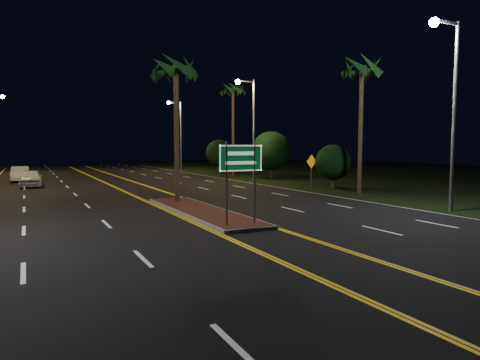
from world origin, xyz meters
TOP-DOWN VIEW (x-y plane):
  - ground at (0.00, 0.00)m, footprint 120.00×120.00m
  - grass_right at (30.00, 25.00)m, footprint 40.00×110.00m
  - median_island at (0.00, 7.00)m, footprint 2.25×10.25m
  - highway_sign at (0.00, 2.80)m, footprint 1.80×0.08m
  - streetlight_right_near at (10.61, 2.00)m, footprint 1.91×0.44m
  - streetlight_right_mid at (10.61, 22.00)m, footprint 1.91×0.44m
  - streetlight_right_far at (10.61, 42.00)m, footprint 1.91×0.44m
  - palm_median at (0.00, 10.50)m, footprint 2.40×2.40m
  - palm_right_near at (12.50, 10.00)m, footprint 2.40×2.40m
  - palm_right_far at (12.80, 30.00)m, footprint 2.40×2.40m
  - shrub_near at (13.50, 14.00)m, footprint 2.70×2.70m
  - shrub_mid at (14.00, 24.00)m, footprint 3.78×3.78m
  - shrub_far at (13.80, 36.00)m, footprint 3.24×3.24m
  - car_near at (-7.03, 25.23)m, footprint 2.18×4.77m
  - car_far at (-7.80, 31.37)m, footprint 2.20×4.80m
  - warning_sign at (12.16, 14.91)m, footprint 1.04×0.25m

SIDE VIEW (x-z plane):
  - ground at x=0.00m, z-range 0.00..0.00m
  - grass_right at x=30.00m, z-range 0.00..0.01m
  - median_island at x=0.00m, z-range 0.00..0.17m
  - car_near at x=-7.03m, z-range 0.00..1.57m
  - car_far at x=-7.80m, z-range 0.00..1.58m
  - warning_sign at x=12.16m, z-range 0.38..2.91m
  - shrub_near at x=13.50m, z-range 0.30..3.60m
  - shrub_far at x=13.80m, z-range 0.36..4.32m
  - highway_sign at x=0.00m, z-range 0.80..4.00m
  - shrub_mid at x=14.00m, z-range 0.42..5.04m
  - streetlight_right_near at x=10.61m, z-range 1.16..10.16m
  - streetlight_right_mid at x=10.61m, z-range 1.16..10.16m
  - streetlight_right_far at x=10.61m, z-range 1.16..10.16m
  - palm_median at x=0.00m, z-range 3.13..11.43m
  - palm_right_near at x=12.50m, z-range 3.56..12.86m
  - palm_right_far at x=12.80m, z-range 3.99..14.29m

